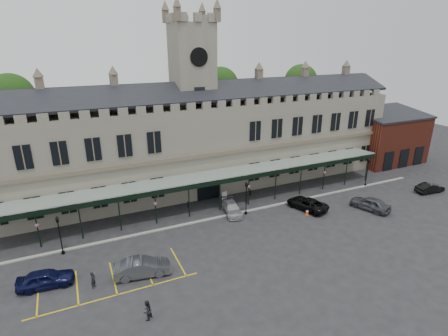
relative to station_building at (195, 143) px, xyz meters
name	(u,v)px	position (x,y,z in m)	size (l,w,h in m)	color
ground	(247,238)	(0.00, -15.91, -6.47)	(140.00, 140.00, 0.00)	black
station_building	(195,143)	(0.00, 0.00, 0.00)	(60.00, 10.36, 17.30)	#676356
clock_tower	(193,95)	(0.00, 0.09, 6.64)	(5.60, 5.60, 24.80)	#676356
canopy	(219,192)	(0.00, -8.45, -4.06)	(50.00, 4.10, 4.30)	#8C9E93
brick_annex	(386,138)	(34.00, -2.94, -2.31)	(12.40, 8.36, 9.23)	maroon
kerb	(226,216)	(0.00, -10.41, -6.41)	(60.00, 0.40, 0.12)	gray
parking_markings	(114,281)	(-14.00, -17.41, -6.47)	(16.00, 6.00, 0.01)	gold
tree_behind_left	(12,98)	(-22.00, 9.09, 6.35)	(6.00, 6.00, 16.00)	#332314
tree_behind_mid	(221,87)	(8.00, 9.09, 6.35)	(6.00, 6.00, 16.00)	#332314
tree_behind_right	(301,82)	(24.00, 9.09, 6.35)	(6.00, 6.00, 16.00)	#332314
lamp_post_left	(59,232)	(-17.97, -10.95, -3.99)	(0.40, 0.40, 4.18)	black
lamp_post_mid	(246,195)	(2.47, -10.91, -3.95)	(0.40, 0.40, 4.25)	black
lamp_post_right	(368,170)	(22.40, -10.33, -3.94)	(0.40, 0.40, 4.27)	black
traffic_cone	(307,212)	(9.09, -14.22, -6.10)	(0.47, 0.47, 0.74)	#DC4106
sign_board	(224,196)	(1.65, -6.40, -5.84)	(0.75, 0.18, 1.29)	black
bollard_left	(188,205)	(-3.37, -6.37, -6.06)	(0.15, 0.15, 0.82)	black
bollard_right	(250,192)	(5.52, -6.36, -6.01)	(0.16, 0.16, 0.91)	black
car_left_a	(46,279)	(-19.32, -15.69, -5.69)	(1.83, 4.56, 1.55)	black
car_left_b	(142,267)	(-11.50, -17.59, -5.65)	(1.74, 4.99, 1.64)	#3B3E43
car_taxi	(232,208)	(1.00, -9.98, -5.80)	(1.87, 4.59, 1.33)	#9C9EA3
car_van	(307,204)	(10.05, -12.87, -5.74)	(2.41, 5.23, 1.45)	black
car_right_a	(370,203)	(17.11, -16.23, -5.65)	(1.94, 4.81, 1.64)	#3B3E43
car_right_b	(430,188)	(28.74, -15.75, -5.79)	(1.44, 4.14, 1.36)	black
person_a	(93,280)	(-15.66, -17.54, -5.69)	(0.57, 0.37, 1.56)	black
person_b	(147,310)	(-12.30, -23.05, -5.64)	(0.80, 0.62, 1.65)	black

